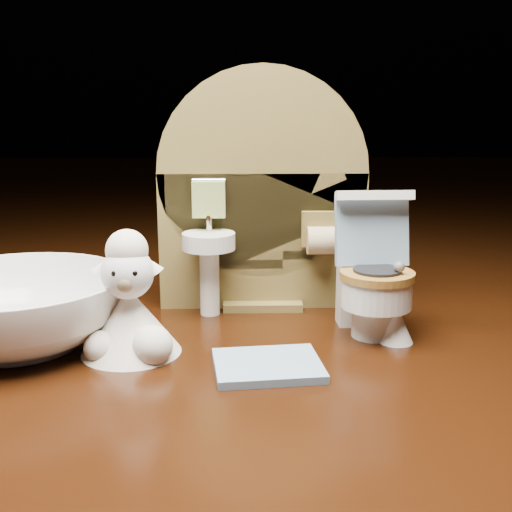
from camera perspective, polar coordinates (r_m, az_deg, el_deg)
The scene contains 6 objects.
backdrop_panel at distance 0.40m, azimuth 0.46°, elevation 4.61°, with size 0.13×0.05×0.15m.
toy_toilet at distance 0.37m, azimuth 10.29°, elevation -2.23°, with size 0.04×0.05×0.08m.
bath_mat at distance 0.32m, azimuth 1.05°, elevation -9.71°, with size 0.05×0.04×0.00m, color #7899B5.
toilet_brush at distance 0.36m, azimuth 12.36°, elevation -5.67°, with size 0.02×0.02×0.05m.
plush_lamb at distance 0.34m, azimuth -11.15°, elevation -4.81°, with size 0.05×0.05×0.07m.
ceramic_bowl at distance 0.37m, azimuth -20.56°, elevation -4.60°, with size 0.12×0.12×0.04m, color white.
Camera 1 is at (-0.01, -0.33, 0.13)m, focal length 45.00 mm.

